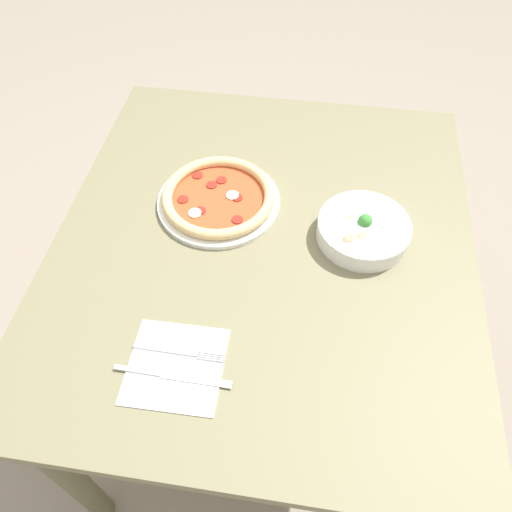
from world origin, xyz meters
name	(u,v)px	position (x,y,z in m)	size (l,w,h in m)	color
ground_plane	(261,381)	(0.00, 0.00, 0.00)	(8.00, 8.00, 0.00)	gray
dining_table	(263,268)	(0.00, 0.00, 0.66)	(1.09, 0.95, 0.77)	#706B4C
pizza	(218,198)	(-0.09, -0.12, 0.79)	(0.30, 0.30, 0.04)	white
bowl	(363,229)	(-0.04, 0.22, 0.80)	(0.21, 0.21, 0.07)	white
napkin	(176,366)	(0.34, -0.12, 0.77)	(0.18, 0.18, 0.00)	white
fork	(178,352)	(0.31, -0.12, 0.78)	(0.02, 0.18, 0.00)	silver
knife	(167,375)	(0.36, -0.13, 0.78)	(0.02, 0.23, 0.01)	silver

